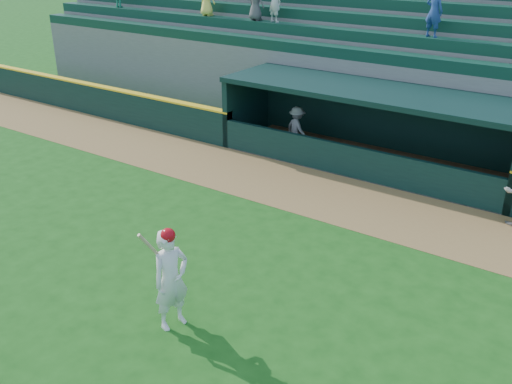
# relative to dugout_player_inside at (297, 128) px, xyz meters

# --- Properties ---
(ground) EXTENTS (120.00, 120.00, 0.00)m
(ground) POSITION_rel_dugout_player_inside_xyz_m (2.51, -7.66, -0.75)
(ground) COLOR #174C13
(ground) RESTS_ON ground
(warning_track) EXTENTS (40.00, 3.00, 0.01)m
(warning_track) POSITION_rel_dugout_player_inside_xyz_m (2.51, -2.76, -0.74)
(warning_track) COLOR olive
(warning_track) RESTS_ON ground
(field_wall_left) EXTENTS (15.50, 0.30, 1.20)m
(field_wall_left) POSITION_rel_dugout_player_inside_xyz_m (-9.74, -1.11, -0.15)
(field_wall_left) COLOR black
(field_wall_left) RESTS_ON ground
(wall_stripe_left) EXTENTS (15.50, 0.32, 0.06)m
(wall_stripe_left) POSITION_rel_dugout_player_inside_xyz_m (-9.74, -1.11, 0.48)
(wall_stripe_left) COLOR yellow
(wall_stripe_left) RESTS_ON field_wall_left
(dugout_player_inside) EXTENTS (1.11, 0.89, 1.49)m
(dugout_player_inside) POSITION_rel_dugout_player_inside_xyz_m (0.00, 0.00, 0.00)
(dugout_player_inside) COLOR #9F9F9A
(dugout_player_inside) RESTS_ON ground
(dugout) EXTENTS (9.40, 2.80, 2.46)m
(dugout) POSITION_rel_dugout_player_inside_xyz_m (2.51, 0.34, 0.61)
(dugout) COLOR #63635F
(dugout) RESTS_ON ground
(stands) EXTENTS (34.50, 6.25, 7.56)m
(stands) POSITION_rel_dugout_player_inside_xyz_m (2.50, 4.91, 1.66)
(stands) COLOR slate
(stands) RESTS_ON ground
(batter_at_plate) EXTENTS (0.64, 0.88, 2.06)m
(batter_at_plate) POSITION_rel_dugout_player_inside_xyz_m (3.05, -9.56, 0.27)
(batter_at_plate) COLOR white
(batter_at_plate) RESTS_ON ground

